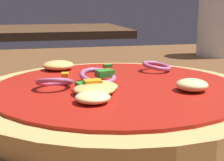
# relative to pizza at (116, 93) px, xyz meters

# --- Properties ---
(dining_table) EXTENTS (1.42, 0.93, 0.03)m
(dining_table) POSITION_rel_pizza_xyz_m (0.04, -0.00, -0.03)
(dining_table) COLOR brown
(dining_table) RESTS_ON ground
(pizza) EXTENTS (0.29, 0.29, 0.04)m
(pizza) POSITION_rel_pizza_xyz_m (0.00, 0.00, 0.00)
(pizza) COLOR tan
(pizza) RESTS_ON dining_table
(beer_glass) EXTENTS (0.08, 0.08, 0.12)m
(beer_glass) POSITION_rel_pizza_xyz_m (0.27, 0.27, 0.05)
(beer_glass) COLOR silver
(beer_glass) RESTS_ON dining_table
(background_table) EXTENTS (0.68, 0.48, 0.03)m
(background_table) POSITION_rel_pizza_xyz_m (-0.03, 1.14, -0.03)
(background_table) COLOR #4C301C
(background_table) RESTS_ON ground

